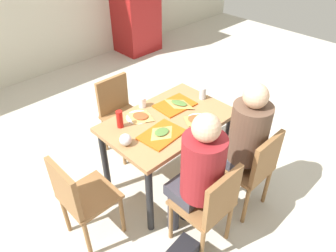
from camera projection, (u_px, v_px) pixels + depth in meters
ground_plane at (168, 180)px, 3.30m from camera, size 10.00×10.00×0.02m
main_table at (168, 129)px, 2.91m from camera, size 1.16×0.75×0.77m
chair_near_left at (210, 204)px, 2.40m from camera, size 0.40×0.40×0.86m
chair_near_right at (253, 167)px, 2.72m from camera, size 0.40×0.40×0.86m
chair_far_side at (119, 110)px, 3.43m from camera, size 0.40×0.40×0.86m
chair_left_end at (79, 196)px, 2.46m from camera, size 0.40×0.40×0.86m
person_in_red at (198, 171)px, 2.33m from camera, size 0.32×0.42×1.27m
person_in_brown_jacket at (244, 137)px, 2.66m from camera, size 0.32×0.42×1.27m
tray_red_near at (162, 134)px, 2.65m from camera, size 0.38×0.29×0.02m
tray_red_far at (175, 105)px, 3.02m from camera, size 0.37×0.28×0.02m
paper_plate_center at (138, 117)px, 2.86m from camera, size 0.22×0.22×0.01m
paper_plate_near_edge at (198, 120)px, 2.82m from camera, size 0.22×0.22×0.01m
pizza_slice_a at (162, 132)px, 2.64m from camera, size 0.21×0.17×0.02m
pizza_slice_b at (179, 103)px, 3.01m from camera, size 0.18×0.26×0.02m
pizza_slice_c at (140, 116)px, 2.85m from camera, size 0.24×0.26×0.02m
pizza_slice_d at (194, 119)px, 2.81m from camera, size 0.20×0.19×0.02m
plastic_cup_a at (142, 102)px, 2.98m from camera, size 0.07×0.07×0.10m
plastic_cup_b at (197, 128)px, 2.64m from camera, size 0.07×0.07×0.10m
soda_can at (203, 93)px, 3.09m from camera, size 0.07×0.07×0.12m
condiment_bottle at (120, 119)px, 2.70m from camera, size 0.06×0.06×0.16m
foil_bundle at (126, 140)px, 2.52m from camera, size 0.10×0.10×0.10m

